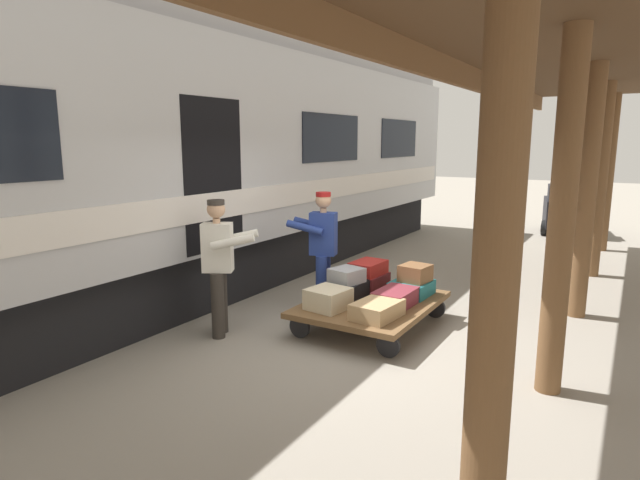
{
  "coord_description": "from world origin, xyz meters",
  "views": [
    {
      "loc": [
        -2.58,
        5.27,
        2.4
      ],
      "look_at": [
        0.84,
        -0.43,
        1.15
      ],
      "focal_mm": 29.68,
      "sensor_mm": 36.0,
      "label": 1
    }
  ],
  "objects_px": {
    "luggage_cart": "(371,305)",
    "suitcase_burgundy_valise": "(395,298)",
    "suitcase_tan_vintage": "(377,310)",
    "suitcase_maroon_trunk": "(367,281)",
    "suitcase_gray_aluminum": "(347,275)",
    "porter_by_door": "(220,263)",
    "suitcase_cream_canvas": "(328,299)",
    "baggage_tug": "(567,210)",
    "suitcase_brown_leather": "(415,273)",
    "porter_in_overalls": "(322,247)",
    "suitcase_red_plastic": "(368,268)",
    "suitcase_black_hardshell": "(349,290)",
    "train_car": "(136,165)",
    "suitcase_teal_softside": "(411,288)"
  },
  "relations": [
    {
      "from": "luggage_cart",
      "to": "porter_by_door",
      "type": "relative_size",
      "value": 1.17
    },
    {
      "from": "train_car",
      "to": "luggage_cart",
      "type": "bearing_deg",
      "value": -168.11
    },
    {
      "from": "suitcase_red_plastic",
      "to": "porter_in_overalls",
      "type": "xyz_separation_m",
      "value": [
        0.6,
        0.26,
        0.28
      ]
    },
    {
      "from": "luggage_cart",
      "to": "suitcase_black_hardshell",
      "type": "height_order",
      "value": "suitcase_black_hardshell"
    },
    {
      "from": "suitcase_teal_softside",
      "to": "baggage_tug",
      "type": "xyz_separation_m",
      "value": [
        -0.99,
        -8.47,
        0.18
      ]
    },
    {
      "from": "suitcase_teal_softside",
      "to": "suitcase_maroon_trunk",
      "type": "xyz_separation_m",
      "value": [
        0.67,
        0.0,
        0.01
      ]
    },
    {
      "from": "suitcase_teal_softside",
      "to": "porter_in_overalls",
      "type": "height_order",
      "value": "porter_in_overalls"
    },
    {
      "from": "suitcase_tan_vintage",
      "to": "suitcase_burgundy_valise",
      "type": "distance_m",
      "value": 0.55
    },
    {
      "from": "suitcase_black_hardshell",
      "to": "baggage_tug",
      "type": "bearing_deg",
      "value": -100.4
    },
    {
      "from": "suitcase_brown_leather",
      "to": "suitcase_tan_vintage",
      "type": "bearing_deg",
      "value": 88.16
    },
    {
      "from": "suitcase_red_plastic",
      "to": "baggage_tug",
      "type": "distance_m",
      "value": 8.64
    },
    {
      "from": "train_car",
      "to": "luggage_cart",
      "type": "xyz_separation_m",
      "value": [
        -3.47,
        -0.73,
        -1.76
      ]
    },
    {
      "from": "porter_in_overalls",
      "to": "porter_by_door",
      "type": "relative_size",
      "value": 1.0
    },
    {
      "from": "luggage_cart",
      "to": "suitcase_tan_vintage",
      "type": "relative_size",
      "value": 3.25
    },
    {
      "from": "porter_by_door",
      "to": "train_car",
      "type": "bearing_deg",
      "value": -13.78
    },
    {
      "from": "suitcase_maroon_trunk",
      "to": "suitcase_brown_leather",
      "type": "distance_m",
      "value": 0.73
    },
    {
      "from": "suitcase_maroon_trunk",
      "to": "baggage_tug",
      "type": "xyz_separation_m",
      "value": [
        -1.65,
        -8.47,
        0.18
      ]
    },
    {
      "from": "suitcase_black_hardshell",
      "to": "luggage_cart",
      "type": "bearing_deg",
      "value": -180.0
    },
    {
      "from": "suitcase_tan_vintage",
      "to": "porter_in_overalls",
      "type": "distance_m",
      "value": 1.56
    },
    {
      "from": "suitcase_maroon_trunk",
      "to": "porter_by_door",
      "type": "distance_m",
      "value": 2.16
    },
    {
      "from": "luggage_cart",
      "to": "suitcase_burgundy_valise",
      "type": "distance_m",
      "value": 0.37
    },
    {
      "from": "suitcase_brown_leather",
      "to": "suitcase_black_hardshell",
      "type": "bearing_deg",
      "value": 39.43
    },
    {
      "from": "suitcase_tan_vintage",
      "to": "suitcase_cream_canvas",
      "type": "xyz_separation_m",
      "value": [
        0.67,
        0.0,
        0.03
      ]
    },
    {
      "from": "suitcase_cream_canvas",
      "to": "suitcase_brown_leather",
      "type": "bearing_deg",
      "value": -121.97
    },
    {
      "from": "suitcase_cream_canvas",
      "to": "suitcase_burgundy_valise",
      "type": "relative_size",
      "value": 0.76
    },
    {
      "from": "luggage_cart",
      "to": "suitcase_brown_leather",
      "type": "xyz_separation_m",
      "value": [
        -0.37,
        -0.58,
        0.35
      ]
    },
    {
      "from": "train_car",
      "to": "suitcase_cream_canvas",
      "type": "bearing_deg",
      "value": -176.67
    },
    {
      "from": "suitcase_brown_leather",
      "to": "baggage_tug",
      "type": "bearing_deg",
      "value": -96.44
    },
    {
      "from": "baggage_tug",
      "to": "suitcase_cream_canvas",
      "type": "bearing_deg",
      "value": 80.18
    },
    {
      "from": "luggage_cart",
      "to": "suitcase_gray_aluminum",
      "type": "height_order",
      "value": "suitcase_gray_aluminum"
    },
    {
      "from": "train_car",
      "to": "suitcase_gray_aluminum",
      "type": "xyz_separation_m",
      "value": [
        -3.12,
        -0.69,
        -1.4
      ]
    },
    {
      "from": "luggage_cart",
      "to": "suitcase_red_plastic",
      "type": "height_order",
      "value": "suitcase_red_plastic"
    },
    {
      "from": "train_car",
      "to": "suitcase_black_hardshell",
      "type": "bearing_deg",
      "value": -166.89
    },
    {
      "from": "train_car",
      "to": "suitcase_burgundy_valise",
      "type": "bearing_deg",
      "value": -169.13
    },
    {
      "from": "suitcase_black_hardshell",
      "to": "baggage_tug",
      "type": "relative_size",
      "value": 0.31
    },
    {
      "from": "suitcase_tan_vintage",
      "to": "suitcase_maroon_trunk",
      "type": "height_order",
      "value": "suitcase_maroon_trunk"
    },
    {
      "from": "suitcase_teal_softside",
      "to": "suitcase_maroon_trunk",
      "type": "distance_m",
      "value": 0.67
    },
    {
      "from": "luggage_cart",
      "to": "suitcase_brown_leather",
      "type": "height_order",
      "value": "suitcase_brown_leather"
    },
    {
      "from": "suitcase_cream_canvas",
      "to": "suitcase_brown_leather",
      "type": "relative_size",
      "value": 1.24
    },
    {
      "from": "suitcase_tan_vintage",
      "to": "suitcase_red_plastic",
      "type": "xyz_separation_m",
      "value": [
        0.64,
        -1.07,
        0.2
      ]
    },
    {
      "from": "luggage_cart",
      "to": "baggage_tug",
      "type": "bearing_deg",
      "value": -98.34
    },
    {
      "from": "suitcase_brown_leather",
      "to": "porter_in_overalls",
      "type": "xyz_separation_m",
      "value": [
        1.28,
        0.31,
        0.28
      ]
    },
    {
      "from": "suitcase_burgundy_valise",
      "to": "suitcase_gray_aluminum",
      "type": "bearing_deg",
      "value": 3.31
    },
    {
      "from": "train_car",
      "to": "luggage_cart",
      "type": "height_order",
      "value": "train_car"
    },
    {
      "from": "luggage_cart",
      "to": "suitcase_burgundy_valise",
      "type": "xyz_separation_m",
      "value": [
        -0.33,
        0.0,
        0.15
      ]
    },
    {
      "from": "train_car",
      "to": "suitcase_burgundy_valise",
      "type": "height_order",
      "value": "train_car"
    },
    {
      "from": "suitcase_maroon_trunk",
      "to": "baggage_tug",
      "type": "height_order",
      "value": "baggage_tug"
    },
    {
      "from": "train_car",
      "to": "suitcase_maroon_trunk",
      "type": "height_order",
      "value": "train_car"
    },
    {
      "from": "suitcase_cream_canvas",
      "to": "suitcase_maroon_trunk",
      "type": "height_order",
      "value": "suitcase_cream_canvas"
    },
    {
      "from": "suitcase_cream_canvas",
      "to": "baggage_tug",
      "type": "bearing_deg",
      "value": -99.82
    }
  ]
}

